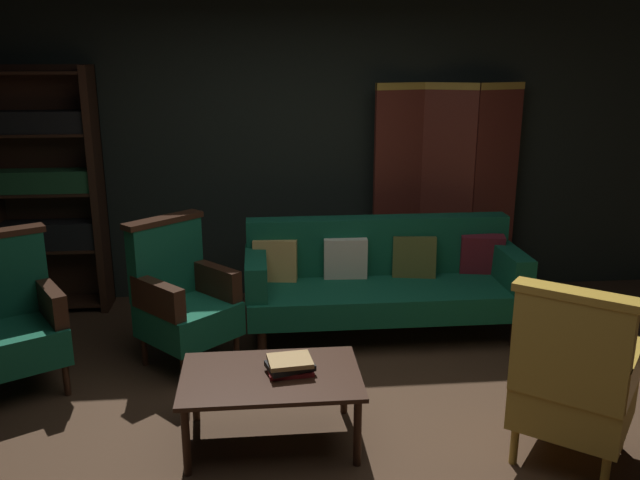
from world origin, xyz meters
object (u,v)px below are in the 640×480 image
(coffee_table, at_px, (271,382))
(book_black_cloth, at_px, (290,366))
(armchair_gilt_accent, at_px, (573,380))
(armchair_wing_right, at_px, (182,297))
(folding_screen, at_px, (446,189))
(bookshelf, at_px, (46,189))
(armchair_wing_left, at_px, (11,318))
(book_red_leather, at_px, (290,370))
(velvet_couch, at_px, (382,276))
(book_tan_leather, at_px, (290,361))

(coffee_table, bearing_deg, book_black_cloth, 8.68)
(armchair_gilt_accent, relative_size, armchair_wing_right, 1.00)
(folding_screen, bearing_deg, bookshelf, 179.94)
(folding_screen, relative_size, armchair_wing_right, 1.83)
(armchair_wing_right, height_order, book_black_cloth, armchair_wing_right)
(coffee_table, height_order, armchair_wing_left, armchair_wing_left)
(armchair_wing_right, distance_m, book_red_leather, 1.28)
(velvet_couch, relative_size, armchair_gilt_accent, 2.04)
(armchair_wing_right, bearing_deg, velvet_couch, 15.47)
(armchair_gilt_accent, xyz_separation_m, armchair_wing_right, (-2.17, 1.43, 0.00))
(armchair_wing_left, distance_m, book_red_leather, 1.93)
(velvet_couch, xyz_separation_m, book_red_leather, (-0.80, -1.48, -0.02))
(book_tan_leather, bearing_deg, book_red_leather, -90.00)
(coffee_table, bearing_deg, velvet_couch, 58.76)
(folding_screen, height_order, armchair_wing_left, folding_screen)
(book_red_leather, bearing_deg, velvet_couch, 61.64)
(folding_screen, height_order, armchair_gilt_accent, folding_screen)
(book_tan_leather, bearing_deg, armchair_wing_left, 156.10)
(coffee_table, xyz_separation_m, book_tan_leather, (0.11, 0.02, 0.12))
(coffee_table, height_order, book_red_leather, book_red_leather)
(armchair_wing_right, distance_m, book_tan_leather, 1.27)
(bookshelf, bearing_deg, book_red_leather, -49.36)
(book_red_leather, relative_size, book_tan_leather, 1.03)
(folding_screen, distance_m, armchair_gilt_accent, 2.63)
(book_black_cloth, bearing_deg, book_red_leather, -165.96)
(armchair_gilt_accent, bearing_deg, book_red_leather, 165.93)
(armchair_wing_left, bearing_deg, armchair_gilt_accent, -19.58)
(velvet_couch, relative_size, book_tan_leather, 8.86)
(book_red_leather, bearing_deg, book_tan_leather, 90.00)
(folding_screen, relative_size, book_red_leather, 7.67)
(book_tan_leather, bearing_deg, armchair_wing_right, 123.50)
(coffee_table, relative_size, book_red_leather, 4.04)
(velvet_couch, height_order, book_red_leather, velvet_couch)
(armchair_wing_left, relative_size, armchair_wing_right, 1.00)
(book_tan_leather, bearing_deg, folding_screen, 55.88)
(armchair_wing_left, height_order, book_red_leather, armchair_wing_left)
(armchair_gilt_accent, bearing_deg, bookshelf, 142.52)
(book_black_cloth, bearing_deg, book_tan_leather, 180.00)
(folding_screen, relative_size, velvet_couch, 0.90)
(armchair_gilt_accent, distance_m, armchair_wing_right, 2.60)
(velvet_couch, bearing_deg, armchair_wing_left, -164.81)
(folding_screen, height_order, book_tan_leather, folding_screen)
(coffee_table, xyz_separation_m, book_red_leather, (0.11, 0.02, 0.06))
(book_red_leather, distance_m, book_black_cloth, 0.03)
(armchair_gilt_accent, relative_size, armchair_wing_left, 1.00)
(folding_screen, xyz_separation_m, bookshelf, (-3.40, 0.00, 0.07))
(folding_screen, height_order, velvet_couch, folding_screen)
(coffee_table, bearing_deg, book_tan_leather, 8.68)
(bookshelf, distance_m, book_tan_leather, 2.97)
(velvet_couch, relative_size, book_red_leather, 8.56)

